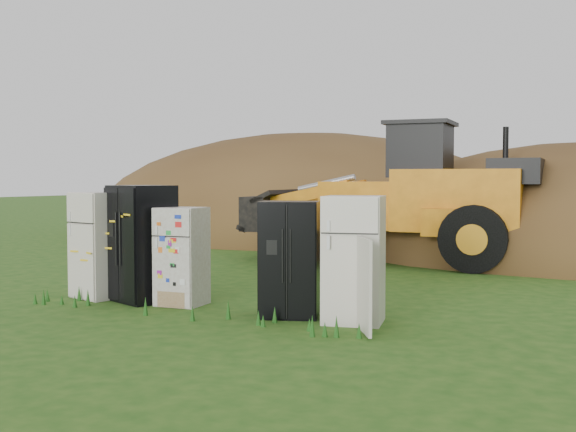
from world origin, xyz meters
name	(u,v)px	position (x,y,z in m)	size (l,w,h in m)	color
ground	(214,308)	(0.00, 0.00, 0.00)	(120.00, 120.00, 0.00)	#214D14
fridge_leftmost	(101,245)	(-2.36, -0.04, 0.93)	(0.82, 0.79, 1.86)	beige
fridge_black_side	(142,243)	(-1.48, 0.00, 0.99)	(1.04, 0.82, 1.99)	black
fridge_sticker	(182,256)	(-0.65, 0.00, 0.81)	(0.72, 0.67, 1.63)	silver
fridge_black_right	(290,259)	(1.40, -0.04, 0.88)	(0.88, 0.73, 1.76)	black
fridge_open_door	(354,259)	(2.45, -0.01, 0.93)	(0.84, 0.78, 1.85)	beige
wheel_loader	(385,193)	(0.21, 7.34, 1.75)	(7.22, 2.93, 3.49)	orange
dirt_mound_left	(304,234)	(-5.82, 14.79, 0.00)	(17.90, 13.43, 7.64)	#492F17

